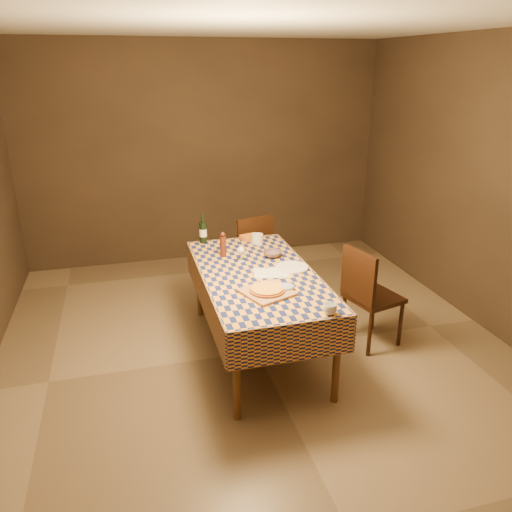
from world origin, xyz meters
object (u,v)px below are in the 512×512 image
(wine_bottle, at_px, (203,232))
(white_plate, at_px, (292,267))
(dining_table, at_px, (258,281))
(cutting_board, at_px, (267,292))
(pizza, at_px, (267,289))
(chair_right, at_px, (367,292))
(chair_far, at_px, (250,251))
(bowl, at_px, (272,254))

(wine_bottle, height_order, white_plate, wine_bottle)
(dining_table, height_order, wine_bottle, wine_bottle)
(wine_bottle, distance_m, white_plate, 1.06)
(cutting_board, bearing_deg, pizza, 90.00)
(cutting_board, height_order, white_plate, cutting_board)
(chair_right, bearing_deg, chair_far, 119.99)
(cutting_board, bearing_deg, dining_table, 84.55)
(dining_table, xyz_separation_m, bowl, (0.23, 0.32, 0.10))
(cutting_board, distance_m, white_plate, 0.55)
(white_plate, bearing_deg, chair_far, 93.58)
(white_plate, relative_size, chair_far, 0.30)
(bowl, bearing_deg, white_plate, -75.02)
(cutting_board, bearing_deg, chair_right, 16.20)
(pizza, height_order, bowl, bowl)
(wine_bottle, xyz_separation_m, white_plate, (0.62, -0.85, -0.10))
(bowl, relative_size, chair_right, 0.18)
(cutting_board, bearing_deg, white_plate, 50.75)
(bowl, relative_size, wine_bottle, 0.58)
(wine_bottle, height_order, chair_right, wine_bottle)
(bowl, distance_m, chair_right, 0.91)
(white_plate, distance_m, chair_right, 0.72)
(cutting_board, relative_size, pizza, 0.94)
(wine_bottle, height_order, chair_far, wine_bottle)
(bowl, bearing_deg, cutting_board, -110.04)
(cutting_board, bearing_deg, bowl, 69.96)
(bowl, distance_m, wine_bottle, 0.77)
(bowl, xyz_separation_m, chair_far, (0.01, 0.84, -0.27))
(wine_bottle, relative_size, chair_far, 0.31)
(cutting_board, height_order, pizza, pizza)
(pizza, distance_m, chair_far, 1.62)
(chair_far, bearing_deg, pizza, -100.02)
(dining_table, xyz_separation_m, chair_far, (0.24, 1.16, -0.17))
(cutting_board, height_order, wine_bottle, wine_bottle)
(chair_far, distance_m, chair_right, 1.47)
(cutting_board, xyz_separation_m, chair_far, (0.28, 1.57, -0.26))
(cutting_board, relative_size, chair_right, 0.37)
(white_plate, height_order, chair_right, chair_right)
(bowl, xyz_separation_m, chair_right, (0.75, -0.44, -0.27))
(dining_table, bearing_deg, chair_far, 78.38)
(dining_table, distance_m, cutting_board, 0.43)
(white_plate, bearing_deg, wine_bottle, 126.29)
(cutting_board, xyz_separation_m, chair_right, (1.01, 0.29, -0.26))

